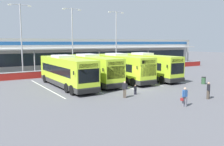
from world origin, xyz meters
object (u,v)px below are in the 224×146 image
coach_bus_leftmost (66,72)px  lamp_post_centre (72,37)px  pedestrian_in_dark_coat (125,89)px  lamp_post_west (21,36)px  pedestrian_with_handbag (185,96)px  lamp_post_east (116,37)px  coach_bus_right_centre (146,67)px  pedestrian_child (135,89)px  coach_bus_centre (120,68)px  pedestrian_near_bin (208,90)px  litter_bin (204,80)px  coach_bus_left_centre (91,70)px

coach_bus_leftmost → lamp_post_centre: size_ratio=1.11×
pedestrian_in_dark_coat → lamp_post_west: 20.93m
pedestrian_with_handbag → pedestrian_in_dark_coat: bearing=114.4°
coach_bus_leftmost → pedestrian_with_handbag: size_ratio=7.51×
lamp_post_west → lamp_post_east: size_ratio=1.00×
pedestrian_with_handbag → lamp_post_east: (9.09, 24.48, 5.43)m
coach_bus_right_centre → pedestrian_child: (-8.00, -7.83, -1.24)m
coach_bus_right_centre → pedestrian_with_handbag: (-7.37, -13.70, -0.93)m
coach_bus_leftmost → pedestrian_in_dark_coat: coach_bus_leftmost is taller
coach_bus_centre → pedestrian_with_handbag: size_ratio=7.51×
pedestrian_near_bin → litter_bin: pedestrian_near_bin is taller
pedestrian_near_bin → litter_bin: size_ratio=1.74×
litter_bin → pedestrian_with_handbag: bearing=-149.7°
pedestrian_in_dark_coat → lamp_post_centre: 20.52m
pedestrian_with_handbag → lamp_post_east: bearing=69.6°
coach_bus_centre → pedestrian_near_bin: size_ratio=7.51×
coach_bus_centre → pedestrian_near_bin: 13.63m
pedestrian_in_dark_coat → litter_bin: bearing=4.2°
lamp_post_west → litter_bin: 26.73m
coach_bus_right_centre → pedestrian_child: coach_bus_right_centre is taller
coach_bus_centre → pedestrian_child: (-3.72, -8.36, -1.24)m
coach_bus_leftmost → lamp_post_west: bearing=103.4°
pedestrian_in_dark_coat → pedestrian_near_bin: 7.88m
coach_bus_centre → lamp_post_east: 12.70m
litter_bin → coach_bus_left_centre: bearing=145.1°
pedestrian_child → lamp_post_west: size_ratio=0.09×
lamp_post_centre → litter_bin: 21.98m
coach_bus_leftmost → litter_bin: coach_bus_leftmost is taller
coach_bus_leftmost → lamp_post_centre: lamp_post_centre is taller
coach_bus_leftmost → lamp_post_centre: (5.58, 11.21, 4.50)m
coach_bus_leftmost → pedestrian_child: (4.43, -7.76, -1.24)m
pedestrian_with_handbag → pedestrian_child: bearing=96.2°
pedestrian_with_handbag → lamp_post_east: size_ratio=0.15×
coach_bus_centre → pedestrian_near_bin: (0.91, -13.57, -0.91)m
pedestrian_child → coach_bus_centre: bearing=66.0°
lamp_post_centre → pedestrian_child: bearing=-93.5°
lamp_post_centre → coach_bus_left_centre: bearing=-100.0°
pedestrian_with_handbag → pedestrian_in_dark_coat: 5.78m
coach_bus_centre → lamp_post_west: 15.75m
lamp_post_west → coach_bus_centre: bearing=-44.3°
coach_bus_right_centre → pedestrian_in_dark_coat: bearing=-139.2°
lamp_post_east → lamp_post_centre: bearing=177.6°
pedestrian_child → pedestrian_in_dark_coat: bearing=-161.1°
pedestrian_child → lamp_post_centre: 19.86m
pedestrian_with_handbag → pedestrian_near_bin: bearing=9.4°
coach_bus_centre → lamp_post_west: bearing=135.7°
coach_bus_centre → pedestrian_in_dark_coat: size_ratio=7.51×
coach_bus_leftmost → pedestrian_child: coach_bus_leftmost is taller
coach_bus_left_centre → coach_bus_centre: (4.38, -0.30, 0.00)m
coach_bus_left_centre → pedestrian_child: coach_bus_left_centre is taller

